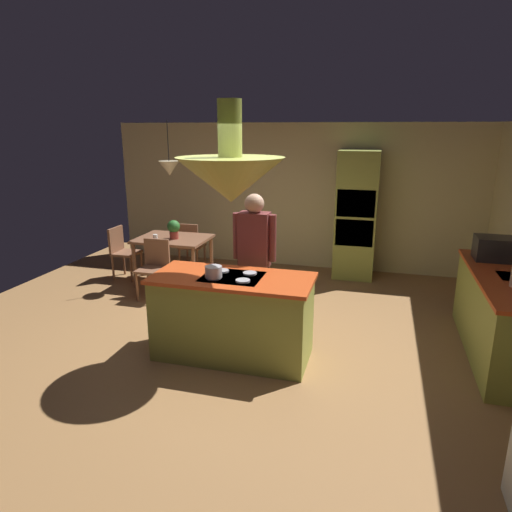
{
  "coord_description": "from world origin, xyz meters",
  "views": [
    {
      "loc": [
        1.47,
        -4.55,
        2.46
      ],
      "look_at": [
        0.1,
        0.4,
        1.0
      ],
      "focal_mm": 31.76,
      "sensor_mm": 36.0,
      "label": 1
    }
  ],
  "objects_px": {
    "potted_plant_on_table": "(174,228)",
    "cup_on_table": "(155,237)",
    "microwave_on_counter": "(496,249)",
    "cooking_pot_on_cooktop": "(214,272)",
    "oven_tower": "(356,215)",
    "chair_by_back_wall": "(190,243)",
    "dining_table": "(173,244)",
    "kitchen_island": "(233,316)",
    "chair_at_corner": "(122,249)",
    "chair_facing_island": "(154,264)",
    "person_at_island": "(254,255)"
  },
  "relations": [
    {
      "from": "potted_plant_on_table",
      "to": "cup_on_table",
      "type": "relative_size",
      "value": 3.33
    },
    {
      "from": "microwave_on_counter",
      "to": "potted_plant_on_table",
      "type": "bearing_deg",
      "value": 172.36
    },
    {
      "from": "cup_on_table",
      "to": "cooking_pot_on_cooktop",
      "type": "bearing_deg",
      "value": -49.24
    },
    {
      "from": "oven_tower",
      "to": "chair_by_back_wall",
      "type": "height_order",
      "value": "oven_tower"
    },
    {
      "from": "dining_table",
      "to": "chair_by_back_wall",
      "type": "relative_size",
      "value": 1.3
    },
    {
      "from": "kitchen_island",
      "to": "cooking_pot_on_cooktop",
      "type": "distance_m",
      "value": 0.58
    },
    {
      "from": "kitchen_island",
      "to": "potted_plant_on_table",
      "type": "bearing_deg",
      "value": 128.93
    },
    {
      "from": "kitchen_island",
      "to": "oven_tower",
      "type": "distance_m",
      "value": 3.47
    },
    {
      "from": "dining_table",
      "to": "cup_on_table",
      "type": "distance_m",
      "value": 0.33
    },
    {
      "from": "chair_at_corner",
      "to": "dining_table",
      "type": "bearing_deg",
      "value": -90.0
    },
    {
      "from": "dining_table",
      "to": "chair_facing_island",
      "type": "height_order",
      "value": "chair_facing_island"
    },
    {
      "from": "chair_facing_island",
      "to": "oven_tower",
      "type": "bearing_deg",
      "value": 32.74
    },
    {
      "from": "person_at_island",
      "to": "chair_facing_island",
      "type": "bearing_deg",
      "value": 156.3
    },
    {
      "from": "microwave_on_counter",
      "to": "cooking_pot_on_cooktop",
      "type": "relative_size",
      "value": 2.56
    },
    {
      "from": "cup_on_table",
      "to": "chair_by_back_wall",
      "type": "bearing_deg",
      "value": 77.5
    },
    {
      "from": "kitchen_island",
      "to": "chair_at_corner",
      "type": "bearing_deg",
      "value": 141.53
    },
    {
      "from": "cup_on_table",
      "to": "microwave_on_counter",
      "type": "bearing_deg",
      "value": -5.34
    },
    {
      "from": "kitchen_island",
      "to": "microwave_on_counter",
      "type": "height_order",
      "value": "microwave_on_counter"
    },
    {
      "from": "oven_tower",
      "to": "chair_facing_island",
      "type": "relative_size",
      "value": 2.43
    },
    {
      "from": "microwave_on_counter",
      "to": "person_at_island",
      "type": "bearing_deg",
      "value": -164.52
    },
    {
      "from": "chair_at_corner",
      "to": "cooking_pot_on_cooktop",
      "type": "relative_size",
      "value": 4.83
    },
    {
      "from": "oven_tower",
      "to": "chair_facing_island",
      "type": "xyz_separation_m",
      "value": [
        -2.8,
        -1.8,
        -0.55
      ]
    },
    {
      "from": "potted_plant_on_table",
      "to": "dining_table",
      "type": "bearing_deg",
      "value": 131.16
    },
    {
      "from": "chair_by_back_wall",
      "to": "chair_at_corner",
      "type": "height_order",
      "value": "same"
    },
    {
      "from": "potted_plant_on_table",
      "to": "microwave_on_counter",
      "type": "bearing_deg",
      "value": -7.64
    },
    {
      "from": "chair_by_back_wall",
      "to": "oven_tower",
      "type": "bearing_deg",
      "value": -170.16
    },
    {
      "from": "oven_tower",
      "to": "chair_facing_island",
      "type": "height_order",
      "value": "oven_tower"
    },
    {
      "from": "chair_at_corner",
      "to": "microwave_on_counter",
      "type": "relative_size",
      "value": 1.89
    },
    {
      "from": "oven_tower",
      "to": "microwave_on_counter",
      "type": "bearing_deg",
      "value": -46.03
    },
    {
      "from": "dining_table",
      "to": "cup_on_table",
      "type": "height_order",
      "value": "cup_on_table"
    },
    {
      "from": "dining_table",
      "to": "cooking_pot_on_cooktop",
      "type": "height_order",
      "value": "cooking_pot_on_cooktop"
    },
    {
      "from": "dining_table",
      "to": "potted_plant_on_table",
      "type": "height_order",
      "value": "potted_plant_on_table"
    },
    {
      "from": "person_at_island",
      "to": "cooking_pot_on_cooktop",
      "type": "bearing_deg",
      "value": -105.44
    },
    {
      "from": "person_at_island",
      "to": "potted_plant_on_table",
      "type": "bearing_deg",
      "value": 141.26
    },
    {
      "from": "microwave_on_counter",
      "to": "cup_on_table",
      "type": "bearing_deg",
      "value": 174.66
    },
    {
      "from": "cup_on_table",
      "to": "chair_at_corner",
      "type": "bearing_deg",
      "value": 163.77
    },
    {
      "from": "chair_by_back_wall",
      "to": "potted_plant_on_table",
      "type": "xyz_separation_m",
      "value": [
        0.05,
        -0.72,
        0.42
      ]
    },
    {
      "from": "person_at_island",
      "to": "potted_plant_on_table",
      "type": "distance_m",
      "value": 2.19
    },
    {
      "from": "chair_by_back_wall",
      "to": "kitchen_island",
      "type": "bearing_deg",
      "value": 121.66
    },
    {
      "from": "chair_at_corner",
      "to": "microwave_on_counter",
      "type": "height_order",
      "value": "microwave_on_counter"
    },
    {
      "from": "kitchen_island",
      "to": "dining_table",
      "type": "bearing_deg",
      "value": 128.99
    },
    {
      "from": "chair_by_back_wall",
      "to": "chair_at_corner",
      "type": "relative_size",
      "value": 1.0
    },
    {
      "from": "oven_tower",
      "to": "cup_on_table",
      "type": "height_order",
      "value": "oven_tower"
    },
    {
      "from": "person_at_island",
      "to": "cup_on_table",
      "type": "bearing_deg",
      "value": 148.2
    },
    {
      "from": "oven_tower",
      "to": "person_at_island",
      "type": "xyz_separation_m",
      "value": [
        -1.04,
        -2.57,
        -0.06
      ]
    },
    {
      "from": "chair_by_back_wall",
      "to": "microwave_on_counter",
      "type": "distance_m",
      "value": 4.76
    },
    {
      "from": "kitchen_island",
      "to": "microwave_on_counter",
      "type": "distance_m",
      "value": 3.24
    },
    {
      "from": "person_at_island",
      "to": "chair_by_back_wall",
      "type": "relative_size",
      "value": 1.98
    },
    {
      "from": "kitchen_island",
      "to": "oven_tower",
      "type": "height_order",
      "value": "oven_tower"
    },
    {
      "from": "chair_facing_island",
      "to": "potted_plant_on_table",
      "type": "distance_m",
      "value": 0.74
    }
  ]
}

